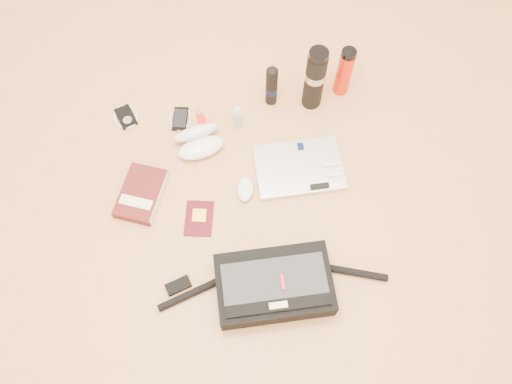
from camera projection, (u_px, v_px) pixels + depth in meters
ground at (256, 212)px, 1.85m from camera, size 4.00×4.00×0.00m
messenger_bag at (273, 285)px, 1.68m from camera, size 0.80×0.25×0.11m
laptop at (300, 168)px, 1.92m from camera, size 0.34×0.24×0.03m
book at (141, 194)px, 1.86m from camera, size 0.22×0.26×0.04m
passport at (199, 218)px, 1.84m from camera, size 0.13×0.16×0.01m
mouse at (245, 189)px, 1.87m from camera, size 0.09×0.12×0.03m
sunglasses_case at (198, 140)px, 1.94m from camera, size 0.21×0.19×0.11m
ipod at (126, 117)px, 2.02m from camera, size 0.12×0.12×0.01m
phone at (180, 119)px, 2.02m from camera, size 0.10×0.12×0.01m
inhaler at (202, 120)px, 2.00m from camera, size 0.04×0.10×0.03m
spray_bottle at (237, 118)px, 1.96m from camera, size 0.04×0.04×0.12m
aerosol_can at (272, 86)px, 1.97m from camera, size 0.06×0.06×0.20m
thermos_black at (315, 79)px, 1.92m from camera, size 0.10×0.10×0.30m
thermos_red at (344, 72)px, 1.98m from camera, size 0.06×0.06×0.24m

